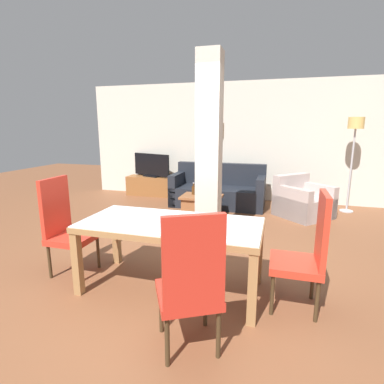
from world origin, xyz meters
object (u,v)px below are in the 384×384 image
Objects in this scene: dining_chair_head_right at (307,250)px; sofa at (218,192)px; tv_screen at (152,166)px; tv_stand at (152,186)px; dining_chair_head_left at (65,225)px; bottle at (194,190)px; floor_lamp at (355,133)px; coffee_table at (202,206)px; dining_chair_near_right at (191,282)px; dining_table at (171,235)px; armchair at (302,202)px.

dining_chair_head_right is 0.57× the size of sofa.
tv_screen is (-1.79, 0.52, 0.45)m from sofa.
dining_chair_head_left is at bearing -80.28° from tv_stand.
floor_lamp reaches higher than bottle.
coffee_table is at bearing 32.93° from dining_chair_head_right.
dining_chair_near_right is 0.57× the size of sofa.
dining_chair_head_left is at bearing 90.00° from dining_chair_head_right.
dining_table is 1.64× the size of dining_chair_head_right.
sofa is 1.92m from tv_screen.
dining_table is 3.53m from armchair.
armchair reaches higher than coffee_table.
sofa is at bearing 82.88° from coffee_table.
tv_screen reaches higher than tv_stand.
sofa is 2.64× the size of coffee_table.
sofa is 1.87× the size of tv_screen.
dining_chair_head_right is (0.86, 0.85, 0.00)m from dining_chair_near_right.
tv_stand is (-0.69, 4.05, -0.35)m from dining_chair_head_left.
dining_chair_head_left is 0.57× the size of sofa.
dining_chair_head_right is at bearing 16.15° from dining_chair_near_right.
dining_table is 2.67m from bottle.
tv_stand is (-1.79, 0.52, -0.07)m from sofa.
sofa is at bearing 71.88° from bottle.
dining_chair_near_right is 5.49m from tv_stand.
floor_lamp is at bearing 135.53° from dining_chair_head_left.
dining_table is 2.46× the size of coffee_table.
dining_chair_near_right is 1.00× the size of dining_chair_head_right.
sofa is (-0.21, 3.53, -0.29)m from dining_table.
dining_chair_head_right is 3.86m from sofa.
bottle is 2.08m from tv_screen.
armchair is 3.64m from tv_screen.
dining_table is at bearing -122.49° from floor_lamp.
armchair is at bearing -146.16° from floor_lamp.
tv_screen is at bearing 136.35° from bottle.
sofa is (-0.67, 4.38, -0.28)m from dining_chair_near_right.
tv_screen is at bearing -60.01° from armchair.
dining_table is 0.99× the size of floor_lamp.
coffee_table is (-0.12, -0.98, -0.09)m from sofa.
tv_screen is (0.00, 0.00, 0.51)m from tv_stand.
dining_chair_near_right reaches higher than dining_table.
tv_stand is (-3.32, 4.05, -0.35)m from dining_chair_head_right.
dining_chair_near_right is at bearing -61.54° from dining_table.
floor_lamp reaches higher than tv_stand.
floor_lamp is (2.74, 1.23, 1.35)m from coffee_table.
dining_chair_near_right is 1.06× the size of tv_screen.
coffee_table is 3.29× the size of bottle.
dining_chair_head_left is 4.11m from tv_screen.
dining_table is 1.56× the size of armchair.
dining_chair_head_left is 4.25m from armchair.
tv_screen is (-3.50, 0.87, 0.48)m from armchair.
coffee_table is at bearing -27.22° from armchair.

